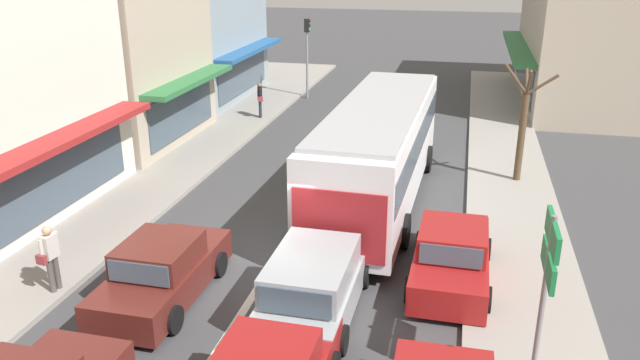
{
  "coord_description": "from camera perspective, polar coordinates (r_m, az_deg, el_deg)",
  "views": [
    {
      "loc": [
        4.42,
        -13.58,
        7.65
      ],
      "look_at": [
        0.5,
        3.21,
        1.2
      ],
      "focal_mm": 35.0,
      "sensor_mm": 36.0,
      "label": 1
    }
  ],
  "objects": [
    {
      "name": "city_bus",
      "position": [
        19.4,
        5.4,
        3.12
      ],
      "size": [
        2.97,
        10.93,
        3.23
      ],
      "color": "silver",
      "rests_on": "ground"
    },
    {
      "name": "lane_centre_line",
      "position": [
        19.67,
        -0.88,
        -2.36
      ],
      "size": [
        0.2,
        28.0,
        0.01
      ],
      "primitive_type": "cube",
      "color": "silver",
      "rests_on": "ground"
    },
    {
      "name": "street_tree_right",
      "position": [
        22.06,
        18.02,
        4.54
      ],
      "size": [
        1.76,
        1.66,
        4.11
      ],
      "color": "brown",
      "rests_on": "ground"
    },
    {
      "name": "wagon_adjacent_lane_lead",
      "position": [
        13.78,
        -0.5,
        -9.57
      ],
      "size": [
        1.97,
        4.52,
        1.58
      ],
      "color": "#9EA3A8",
      "rests_on": "ground"
    },
    {
      "name": "directional_road_sign",
      "position": [
        11.07,
        20.14,
        -7.4
      ],
      "size": [
        0.1,
        1.4,
        3.6
      ],
      "color": "gray",
      "rests_on": "ground"
    },
    {
      "name": "sedan_behind_bus_mid",
      "position": [
        14.89,
        -14.22,
        -8.18
      ],
      "size": [
        1.93,
        4.21,
        1.47
      ],
      "color": "#561E19",
      "rests_on": "ground"
    },
    {
      "name": "traffic_light_downstreet",
      "position": [
        33.43,
        -1.19,
        12.26
      ],
      "size": [
        0.33,
        0.24,
        4.2
      ],
      "color": "gray",
      "rests_on": "ground"
    },
    {
      "name": "shopfront_mid_block",
      "position": [
        27.13,
        -20.0,
        12.24
      ],
      "size": [
        8.25,
        7.06,
        8.63
      ],
      "color": "#B2A38E",
      "rests_on": "ground"
    },
    {
      "name": "kerb_right",
      "position": [
        21.07,
        17.09,
        -1.55
      ],
      "size": [
        2.8,
        44.0,
        0.12
      ],
      "primitive_type": "cube",
      "color": "gray",
      "rests_on": "ground"
    },
    {
      "name": "pedestrian_with_handbag_near",
      "position": [
        29.41,
        -5.51,
        7.48
      ],
      "size": [
        0.4,
        0.65,
        1.63
      ],
      "color": "#232838",
      "rests_on": "sidewalk_left"
    },
    {
      "name": "pedestrian_browsing_midblock",
      "position": [
        15.61,
        -23.44,
        -6.26
      ],
      "size": [
        0.27,
        0.66,
        1.63
      ],
      "color": "#4C4742",
      "rests_on": "sidewalk_left"
    },
    {
      "name": "parked_sedan_kerb_second",
      "position": [
        15.46,
        11.93,
        -6.84
      ],
      "size": [
        1.95,
        4.23,
        1.47
      ],
      "color": "maroon",
      "rests_on": "ground"
    },
    {
      "name": "ground_plane",
      "position": [
        16.2,
        -4.34,
        -7.73
      ],
      "size": [
        140.0,
        140.0,
        0.0
      ],
      "primitive_type": "plane",
      "color": "#3F3F42"
    },
    {
      "name": "shopfront_far_end",
      "position": [
        34.22,
        -12.54,
        13.48
      ],
      "size": [
        7.62,
        8.66,
        7.5
      ],
      "color": "#84939E",
      "rests_on": "ground"
    },
    {
      "name": "building_right_far",
      "position": [
        35.73,
        25.21,
        13.21
      ],
      "size": [
        9.05,
        13.38,
        8.56
      ],
      "color": "#B2A38E",
      "rests_on": "ground"
    },
    {
      "name": "sidewalk_left",
      "position": [
        23.81,
        -15.77,
        1.15
      ],
      "size": [
        5.2,
        44.0,
        0.14
      ],
      "primitive_type": "cube",
      "color": "gray",
      "rests_on": "ground"
    }
  ]
}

